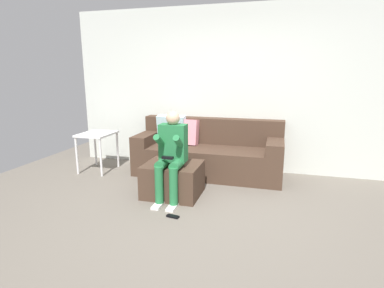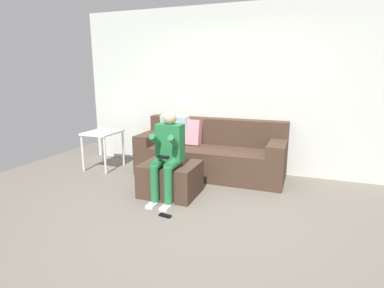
{
  "view_description": "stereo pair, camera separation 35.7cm",
  "coord_description": "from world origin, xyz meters",
  "px_view_note": "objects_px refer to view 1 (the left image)",
  "views": [
    {
      "loc": [
        0.78,
        -3.01,
        1.61
      ],
      "look_at": [
        -0.4,
        1.19,
        0.6
      ],
      "focal_mm": 29.03,
      "sensor_mm": 36.0,
      "label": 1
    },
    {
      "loc": [
        1.12,
        -2.9,
        1.61
      ],
      "look_at": [
        -0.4,
        1.19,
        0.6
      ],
      "focal_mm": 29.03,
      "sensor_mm": 36.0,
      "label": 2
    }
  ],
  "objects_px": {
    "couch_sectional": "(207,153)",
    "remote_near_ottoman": "(173,216)",
    "side_table": "(97,139)",
    "ottoman": "(173,179)",
    "person_seated": "(171,152)"
  },
  "relations": [
    {
      "from": "couch_sectional",
      "to": "remote_near_ottoman",
      "type": "distance_m",
      "value": 1.7
    },
    {
      "from": "ottoman",
      "to": "side_table",
      "type": "height_order",
      "value": "side_table"
    },
    {
      "from": "couch_sectional",
      "to": "side_table",
      "type": "bearing_deg",
      "value": -169.41
    },
    {
      "from": "side_table",
      "to": "couch_sectional",
      "type": "bearing_deg",
      "value": 10.59
    },
    {
      "from": "person_seated",
      "to": "remote_near_ottoman",
      "type": "height_order",
      "value": "person_seated"
    },
    {
      "from": "person_seated",
      "to": "couch_sectional",
      "type": "bearing_deg",
      "value": 80.68
    },
    {
      "from": "ottoman",
      "to": "couch_sectional",
      "type": "bearing_deg",
      "value": 77.2
    },
    {
      "from": "ottoman",
      "to": "side_table",
      "type": "bearing_deg",
      "value": 156.19
    },
    {
      "from": "ottoman",
      "to": "side_table",
      "type": "relative_size",
      "value": 1.15
    },
    {
      "from": "side_table",
      "to": "remote_near_ottoman",
      "type": "distance_m",
      "value": 2.29
    },
    {
      "from": "ottoman",
      "to": "person_seated",
      "type": "distance_m",
      "value": 0.45
    },
    {
      "from": "couch_sectional",
      "to": "remote_near_ottoman",
      "type": "relative_size",
      "value": 15.8
    },
    {
      "from": "couch_sectional",
      "to": "ottoman",
      "type": "relative_size",
      "value": 3.16
    },
    {
      "from": "ottoman",
      "to": "remote_near_ottoman",
      "type": "bearing_deg",
      "value": -71.22
    },
    {
      "from": "ottoman",
      "to": "person_seated",
      "type": "height_order",
      "value": "person_seated"
    }
  ]
}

